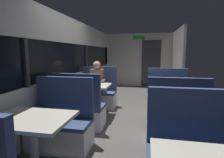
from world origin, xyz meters
name	(u,v)px	position (x,y,z in m)	size (l,w,h in m)	color
ground_plane	(128,120)	(0.00, 0.00, -0.01)	(3.30, 9.20, 0.02)	#514F4C
carriage_window_panel_left	(65,69)	(-1.45, 0.00, 1.11)	(0.09, 8.48, 2.30)	beige
carriage_end_bulkhead	(140,60)	(0.06, 4.19, 1.14)	(2.90, 0.11, 2.30)	beige
carriage_aisle_panel_right	(177,62)	(1.45, 3.00, 1.15)	(0.08, 2.40, 2.30)	beige
dining_table_near_window	(32,126)	(-0.89, -2.09, 0.64)	(0.90, 0.70, 0.74)	#9E9EA3
bench_near_window_facing_entry	(61,127)	(-0.89, -1.39, 0.33)	(0.95, 0.50, 1.10)	silver
dining_table_mid_window	(90,89)	(-0.89, 0.09, 0.64)	(0.90, 0.70, 0.74)	#9E9EA3
bench_mid_window_facing_end	(80,111)	(-0.89, -0.61, 0.33)	(0.95, 0.50, 1.10)	silver
bench_mid_window_facing_entry	(98,95)	(-0.89, 0.79, 0.33)	(0.95, 0.50, 1.10)	silver
dining_table_rear_aisle	(171,94)	(0.89, -0.11, 0.64)	(0.90, 0.70, 0.74)	#9E9EA3
bench_rear_aisle_facing_end	(176,122)	(0.89, -0.81, 0.33)	(0.95, 0.50, 1.10)	silver
bench_rear_aisle_facing_entry	(167,100)	(0.89, 0.59, 0.33)	(0.95, 0.50, 1.10)	silver
seated_passenger	(98,88)	(-0.89, 0.72, 0.54)	(0.47, 0.55, 1.26)	#26262D
coffee_cup_primary	(93,82)	(-0.86, 0.19, 0.79)	(0.07, 0.07, 0.09)	#B23333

